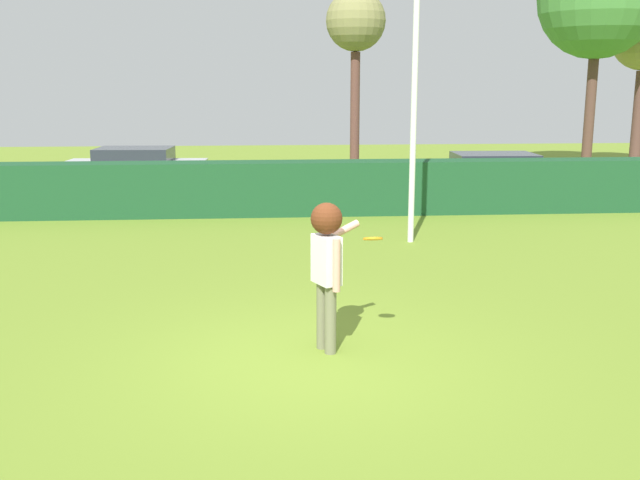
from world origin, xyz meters
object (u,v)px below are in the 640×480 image
object	(u,v)px
lamppost	(415,71)
birch_tree	(356,26)
person	(327,255)
parked_car_silver	(135,166)
frisbee	(373,239)
parked_car_green	(494,174)

from	to	relation	value
lamppost	birch_tree	bearing A→B (deg)	91.58
person	parked_car_silver	xyz separation A→B (m)	(-4.62, 14.10, -0.49)
frisbee	birch_tree	bearing A→B (deg)	83.87
person	birch_tree	distance (m)	14.28
person	birch_tree	size ratio (longest dim) A/B	0.31
frisbee	parked_car_green	world-z (taller)	frisbee
birch_tree	parked_car_green	bearing A→B (deg)	-30.70
parked_car_green	birch_tree	world-z (taller)	birch_tree
lamppost	parked_car_silver	distance (m)	10.94
person	lamppost	world-z (taller)	lamppost
parked_car_green	person	bearing A→B (deg)	-116.13
lamppost	parked_car_green	distance (m)	7.03
frisbee	parked_car_silver	xyz separation A→B (m)	(-5.16, 14.14, -0.69)
parked_car_silver	parked_car_green	distance (m)	10.59
lamppost	birch_tree	distance (m)	7.80
parked_car_silver	birch_tree	size ratio (longest dim) A/B	0.74
person	birch_tree	bearing A→B (deg)	81.66
frisbee	parked_car_silver	world-z (taller)	frisbee
frisbee	parked_car_silver	distance (m)	15.07
lamppost	parked_car_silver	size ratio (longest dim) A/B	1.43
parked_car_silver	birch_tree	bearing A→B (deg)	-3.67
person	lamppost	bearing A→B (deg)	69.73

